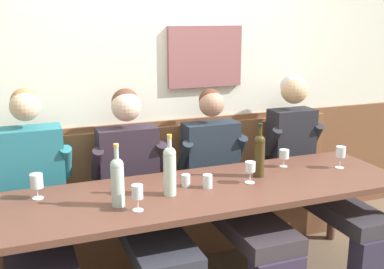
% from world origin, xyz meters
% --- Properties ---
extents(room_wall_back, '(6.80, 0.12, 2.80)m').
position_xyz_m(room_wall_back, '(0.00, 1.09, 1.40)').
color(room_wall_back, silver).
rests_on(room_wall_back, ground).
extents(wood_wainscot_panel, '(6.80, 0.03, 0.98)m').
position_xyz_m(wood_wainscot_panel, '(0.00, 1.04, 0.49)').
color(wood_wainscot_panel, brown).
rests_on(wood_wainscot_panel, ground).
extents(wall_bench, '(2.94, 0.42, 0.94)m').
position_xyz_m(wall_bench, '(0.00, 0.83, 0.28)').
color(wall_bench, brown).
rests_on(wall_bench, ground).
extents(dining_table, '(2.64, 0.78, 0.73)m').
position_xyz_m(dining_table, '(0.00, 0.17, 0.65)').
color(dining_table, brown).
rests_on(dining_table, ground).
extents(person_center_left_seat, '(0.54, 1.21, 1.33)m').
position_xyz_m(person_center_left_seat, '(-1.03, 0.49, 0.64)').
color(person_center_left_seat, '#2F2C37').
rests_on(person_center_left_seat, ground).
extents(person_right_seat, '(0.54, 1.21, 1.29)m').
position_xyz_m(person_right_seat, '(-0.35, 0.47, 0.62)').
color(person_right_seat, '#332432').
rests_on(person_right_seat, ground).
extents(person_center_right_seat, '(0.53, 1.21, 1.25)m').
position_xyz_m(person_center_right_seat, '(0.31, 0.46, 0.60)').
color(person_center_right_seat, '#342841').
rests_on(person_center_right_seat, ground).
extents(person_left_seat, '(0.47, 1.22, 1.33)m').
position_xyz_m(person_left_seat, '(1.03, 0.50, 0.66)').
color(person_left_seat, '#2C273B').
rests_on(person_left_seat, ground).
extents(wine_bottle_amber_mid, '(0.07, 0.07, 0.37)m').
position_xyz_m(wine_bottle_amber_mid, '(0.42, 0.25, 0.88)').
color(wine_bottle_amber_mid, '#3D2E15').
rests_on(wine_bottle_amber_mid, dining_table).
extents(wine_bottle_clear_water, '(0.08, 0.08, 0.38)m').
position_xyz_m(wine_bottle_clear_water, '(-0.25, 0.14, 0.89)').
color(wine_bottle_clear_water, '#B8CCBB').
rests_on(wine_bottle_clear_water, dining_table).
extents(wine_bottle_green_tall, '(0.08, 0.08, 0.37)m').
position_xyz_m(wine_bottle_green_tall, '(-0.58, 0.09, 0.88)').
color(wine_bottle_green_tall, '#B0C4BC').
rests_on(wine_bottle_green_tall, dining_table).
extents(wine_glass_near_bucket, '(0.08, 0.08, 0.15)m').
position_xyz_m(wine_glass_near_bucket, '(-1.01, 0.37, 0.83)').
color(wine_glass_near_bucket, silver).
rests_on(wine_glass_near_bucket, dining_table).
extents(wine_glass_mid_left, '(0.07, 0.07, 0.16)m').
position_xyz_m(wine_glass_mid_left, '(1.05, 0.20, 0.84)').
color(wine_glass_mid_left, silver).
rests_on(wine_glass_mid_left, dining_table).
extents(wine_glass_left_end, '(0.07, 0.07, 0.14)m').
position_xyz_m(wine_glass_left_end, '(0.30, 0.15, 0.83)').
color(wine_glass_left_end, silver).
rests_on(wine_glass_left_end, dining_table).
extents(wine_glass_center_front, '(0.06, 0.06, 0.15)m').
position_xyz_m(wine_glass_center_front, '(-0.49, -0.02, 0.83)').
color(wine_glass_center_front, silver).
rests_on(wine_glass_center_front, dining_table).
extents(wine_glass_right_end, '(0.07, 0.07, 0.13)m').
position_xyz_m(wine_glass_right_end, '(0.69, 0.37, 0.81)').
color(wine_glass_right_end, silver).
rests_on(wine_glass_right_end, dining_table).
extents(water_tumbler_right, '(0.06, 0.06, 0.08)m').
position_xyz_m(water_tumbler_right, '(-0.11, 0.25, 0.76)').
color(water_tumbler_right, silver).
rests_on(water_tumbler_right, dining_table).
extents(water_tumbler_center, '(0.06, 0.06, 0.09)m').
position_xyz_m(water_tumbler_center, '(0.01, 0.17, 0.77)').
color(water_tumbler_center, silver).
rests_on(water_tumbler_center, dining_table).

